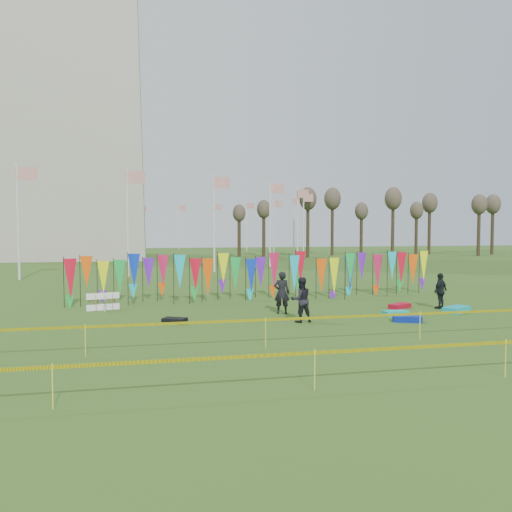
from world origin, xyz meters
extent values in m
plane|color=#2D4E16|center=(0.00, 0.00, 0.00)|extent=(160.00, 160.00, 0.00)
cylinder|color=silver|center=(14.00, 48.00, 4.00)|extent=(0.16, 0.16, 8.00)
plane|color=#B01A12|center=(14.60, 48.00, 7.30)|extent=(1.40, 0.00, 1.40)
cylinder|color=silver|center=(13.05, 55.25, 4.00)|extent=(0.16, 0.16, 8.00)
plane|color=#B01A12|center=(13.65, 55.25, 7.30)|extent=(1.40, 0.00, 1.40)
cylinder|color=silver|center=(10.25, 62.00, 4.00)|extent=(0.16, 0.16, 8.00)
plane|color=#B01A12|center=(10.85, 62.00, 7.30)|extent=(1.40, 0.00, 1.40)
cylinder|color=silver|center=(5.80, 67.80, 4.00)|extent=(0.16, 0.16, 8.00)
plane|color=#B01A12|center=(6.40, 67.80, 7.30)|extent=(1.40, 0.00, 1.40)
cylinder|color=silver|center=(0.00, 72.25, 4.00)|extent=(0.16, 0.16, 8.00)
plane|color=#B01A12|center=(0.60, 72.25, 7.30)|extent=(1.40, 0.00, 1.40)
cylinder|color=silver|center=(-6.75, 75.05, 4.00)|extent=(0.16, 0.16, 8.00)
plane|color=#B01A12|center=(-6.15, 75.05, 7.30)|extent=(1.40, 0.00, 1.40)
cylinder|color=silver|center=(-14.00, 76.00, 4.00)|extent=(0.16, 0.16, 8.00)
plane|color=#B01A12|center=(-13.40, 76.00, 7.30)|extent=(1.40, 0.00, 1.40)
cylinder|color=silver|center=(-21.25, 75.05, 4.00)|extent=(0.16, 0.16, 8.00)
plane|color=#B01A12|center=(-20.65, 75.05, 7.30)|extent=(1.40, 0.00, 1.40)
cylinder|color=silver|center=(-28.00, 72.25, 4.00)|extent=(0.16, 0.16, 8.00)
plane|color=#B01A12|center=(-27.40, 72.25, 7.30)|extent=(1.40, 0.00, 1.40)
cylinder|color=silver|center=(-14.00, 20.00, 4.00)|extent=(0.16, 0.16, 8.00)
plane|color=#B01A12|center=(-13.40, 20.00, 7.30)|extent=(1.40, 0.00, 1.40)
cylinder|color=silver|center=(-6.75, 20.95, 4.00)|extent=(0.16, 0.16, 8.00)
plane|color=#B01A12|center=(-6.15, 20.95, 7.30)|extent=(1.40, 0.00, 1.40)
cylinder|color=silver|center=(0.00, 23.75, 4.00)|extent=(0.16, 0.16, 8.00)
plane|color=#B01A12|center=(0.60, 23.75, 7.30)|extent=(1.40, 0.00, 1.40)
cylinder|color=silver|center=(5.80, 28.20, 4.00)|extent=(0.16, 0.16, 8.00)
plane|color=#B01A12|center=(6.40, 28.20, 7.30)|extent=(1.40, 0.00, 1.40)
cylinder|color=silver|center=(10.25, 34.00, 4.00)|extent=(0.16, 0.16, 8.00)
plane|color=#B01A12|center=(10.85, 34.00, 7.30)|extent=(1.40, 0.00, 1.40)
cylinder|color=silver|center=(13.05, 40.75, 4.00)|extent=(0.16, 0.16, 8.00)
plane|color=#B01A12|center=(13.65, 40.75, 7.30)|extent=(1.40, 0.00, 1.40)
cylinder|color=black|center=(-9.00, 7.04, 1.10)|extent=(0.03, 0.03, 2.21)
cone|color=red|center=(-8.72, 7.04, 1.33)|extent=(0.64, 0.64, 1.60)
cylinder|color=black|center=(-8.31, 7.04, 1.10)|extent=(0.03, 0.03, 2.21)
cone|color=#FF5008|center=(-8.03, 7.04, 1.33)|extent=(0.64, 0.64, 1.60)
cylinder|color=black|center=(-7.62, 7.04, 1.10)|extent=(0.03, 0.03, 2.21)
cone|color=#F4FF0D|center=(-7.34, 7.04, 1.33)|extent=(0.64, 0.64, 1.60)
cylinder|color=black|center=(-6.92, 7.04, 1.10)|extent=(0.03, 0.03, 2.21)
cone|color=green|center=(-6.64, 7.04, 1.33)|extent=(0.64, 0.64, 1.60)
cylinder|color=black|center=(-6.23, 7.04, 1.10)|extent=(0.03, 0.03, 2.21)
cone|color=#0B2FC9|center=(-5.95, 7.04, 1.33)|extent=(0.64, 0.64, 1.60)
cylinder|color=black|center=(-5.54, 7.04, 1.10)|extent=(0.03, 0.03, 2.21)
cone|color=#6916C7|center=(-5.26, 7.04, 1.33)|extent=(0.64, 0.64, 1.60)
cylinder|color=black|center=(-4.85, 7.04, 1.10)|extent=(0.03, 0.03, 2.21)
cone|color=#D01749|center=(-4.57, 7.04, 1.33)|extent=(0.64, 0.64, 1.60)
cylinder|color=black|center=(-4.15, 7.04, 1.10)|extent=(0.03, 0.03, 2.21)
cone|color=#0EBDD9|center=(-3.87, 7.04, 1.33)|extent=(0.64, 0.64, 1.60)
cylinder|color=black|center=(-3.46, 7.04, 1.10)|extent=(0.03, 0.03, 2.21)
cone|color=red|center=(-3.18, 7.04, 1.33)|extent=(0.64, 0.64, 1.60)
cylinder|color=black|center=(-2.77, 7.04, 1.10)|extent=(0.03, 0.03, 2.21)
cone|color=#FF5008|center=(-2.49, 7.04, 1.33)|extent=(0.64, 0.64, 1.60)
cylinder|color=black|center=(-2.08, 7.04, 1.10)|extent=(0.03, 0.03, 2.21)
cone|color=#F4FF0D|center=(-1.80, 7.04, 1.33)|extent=(0.64, 0.64, 1.60)
cylinder|color=black|center=(-1.38, 7.04, 1.10)|extent=(0.03, 0.03, 2.21)
cone|color=green|center=(-1.10, 7.04, 1.33)|extent=(0.64, 0.64, 1.60)
cylinder|color=black|center=(-0.69, 7.04, 1.10)|extent=(0.03, 0.03, 2.21)
cone|color=#0B2FC9|center=(-0.41, 7.04, 1.33)|extent=(0.64, 0.64, 1.60)
cylinder|color=black|center=(0.00, 7.04, 1.10)|extent=(0.03, 0.03, 2.21)
cone|color=#6916C7|center=(0.28, 7.04, 1.33)|extent=(0.64, 0.64, 1.60)
cylinder|color=black|center=(0.69, 7.04, 1.10)|extent=(0.03, 0.03, 2.21)
cone|color=#D01749|center=(0.97, 7.04, 1.33)|extent=(0.64, 0.64, 1.60)
cylinder|color=black|center=(1.38, 7.04, 1.10)|extent=(0.03, 0.03, 2.21)
cone|color=#0EBDD9|center=(1.66, 7.04, 1.33)|extent=(0.64, 0.64, 1.60)
cylinder|color=black|center=(2.08, 7.04, 1.10)|extent=(0.03, 0.03, 2.21)
cone|color=red|center=(2.36, 7.04, 1.33)|extent=(0.64, 0.64, 1.60)
cylinder|color=black|center=(2.77, 7.04, 1.10)|extent=(0.03, 0.03, 2.21)
cone|color=#FF5008|center=(3.05, 7.04, 1.33)|extent=(0.64, 0.64, 1.60)
cylinder|color=black|center=(3.46, 7.04, 1.10)|extent=(0.03, 0.03, 2.21)
cone|color=#F4FF0D|center=(3.74, 7.04, 1.33)|extent=(0.64, 0.64, 1.60)
cylinder|color=black|center=(4.15, 7.04, 1.10)|extent=(0.03, 0.03, 2.21)
cone|color=green|center=(4.43, 7.04, 1.33)|extent=(0.64, 0.64, 1.60)
cylinder|color=black|center=(4.85, 7.04, 1.10)|extent=(0.03, 0.03, 2.21)
cone|color=#0B2FC9|center=(5.13, 7.04, 1.33)|extent=(0.64, 0.64, 1.60)
cylinder|color=black|center=(5.54, 7.04, 1.10)|extent=(0.03, 0.03, 2.21)
cone|color=#6916C7|center=(5.82, 7.04, 1.33)|extent=(0.64, 0.64, 1.60)
cylinder|color=black|center=(6.23, 7.04, 1.10)|extent=(0.03, 0.03, 2.21)
cone|color=#D01749|center=(6.51, 7.04, 1.33)|extent=(0.64, 0.64, 1.60)
cylinder|color=black|center=(6.92, 7.04, 1.10)|extent=(0.03, 0.03, 2.21)
cone|color=#0EBDD9|center=(7.20, 7.04, 1.33)|extent=(0.64, 0.64, 1.60)
cylinder|color=black|center=(7.62, 7.04, 1.10)|extent=(0.03, 0.03, 2.21)
cone|color=red|center=(7.90, 7.04, 1.33)|extent=(0.64, 0.64, 1.60)
cylinder|color=black|center=(8.31, 7.04, 1.10)|extent=(0.03, 0.03, 2.21)
cone|color=#FF5008|center=(8.59, 7.04, 1.33)|extent=(0.64, 0.64, 1.60)
cylinder|color=black|center=(9.00, 7.04, 1.10)|extent=(0.03, 0.03, 2.21)
cone|color=#F4FF0D|center=(9.28, 7.04, 1.33)|extent=(0.64, 0.64, 1.60)
cube|color=#FFED05|center=(0.00, -2.84, 0.82)|extent=(26.00, 0.01, 0.08)
cylinder|color=yellow|center=(-7.00, -2.84, 0.45)|extent=(0.02, 0.02, 0.90)
cylinder|color=yellow|center=(-2.00, -2.84, 0.45)|extent=(0.02, 0.02, 0.90)
cylinder|color=yellow|center=(3.00, -2.84, 0.45)|extent=(0.02, 0.02, 0.90)
cube|color=#FFED05|center=(0.00, -6.87, 0.82)|extent=(26.00, 0.01, 0.08)
cylinder|color=yellow|center=(-7.00, -6.87, 0.45)|extent=(0.02, 0.02, 0.90)
cylinder|color=yellow|center=(-2.00, -6.87, 0.45)|extent=(0.02, 0.02, 0.90)
cylinder|color=yellow|center=(3.00, -6.87, 0.45)|extent=(0.02, 0.02, 0.90)
cylinder|color=#3B2D1D|center=(6.00, 44.00, 3.20)|extent=(0.44, 0.44, 6.40)
ellipsoid|color=#4D4133|center=(6.00, 44.00, 6.56)|extent=(1.92, 1.92, 2.56)
cylinder|color=#3B2D1D|center=(10.00, 44.00, 3.20)|extent=(0.44, 0.44, 6.40)
ellipsoid|color=#4D4133|center=(10.00, 44.00, 6.56)|extent=(1.92, 1.92, 2.56)
cylinder|color=#3B2D1D|center=(14.00, 44.00, 3.20)|extent=(0.44, 0.44, 6.40)
ellipsoid|color=#4D4133|center=(14.00, 44.00, 6.56)|extent=(1.92, 1.92, 2.56)
cylinder|color=#3B2D1D|center=(18.00, 44.00, 3.20)|extent=(0.44, 0.44, 6.40)
ellipsoid|color=#4D4133|center=(18.00, 44.00, 6.56)|extent=(1.92, 1.92, 2.56)
cylinder|color=#3B2D1D|center=(22.00, 44.00, 3.20)|extent=(0.44, 0.44, 6.40)
ellipsoid|color=#4D4133|center=(22.00, 44.00, 6.56)|extent=(1.92, 1.92, 2.56)
cylinder|color=#3B2D1D|center=(26.00, 44.00, 3.20)|extent=(0.44, 0.44, 6.40)
ellipsoid|color=#4D4133|center=(26.00, 44.00, 6.56)|extent=(1.92, 1.92, 2.56)
cylinder|color=#3B2D1D|center=(30.00, 44.00, 3.20)|extent=(0.44, 0.44, 6.40)
ellipsoid|color=#4D4133|center=(30.00, 44.00, 6.56)|extent=(1.92, 1.92, 2.56)
cylinder|color=#3B2D1D|center=(34.00, 44.00, 3.20)|extent=(0.44, 0.44, 6.40)
ellipsoid|color=#4D4133|center=(34.00, 44.00, 6.56)|extent=(1.92, 1.92, 2.56)
cylinder|color=#3B2D1D|center=(38.00, 44.00, 3.20)|extent=(0.44, 0.44, 6.40)
ellipsoid|color=#4D4133|center=(38.00, 44.00, 6.56)|extent=(1.92, 1.92, 2.56)
cylinder|color=#3B2D1D|center=(42.00, 44.00, 3.20)|extent=(0.44, 0.44, 6.40)
ellipsoid|color=#4D4133|center=(42.00, 44.00, 6.56)|extent=(1.92, 1.92, 2.56)
cylinder|color=red|center=(-7.55, 4.82, 0.39)|extent=(0.02, 0.02, 0.77)
cylinder|color=red|center=(-6.88, 4.82, 0.39)|extent=(0.02, 0.02, 0.77)
cylinder|color=red|center=(-7.55, 5.50, 0.39)|extent=(0.02, 0.02, 0.77)
cylinder|color=red|center=(-6.88, 5.50, 0.39)|extent=(0.02, 0.02, 0.77)
imported|color=black|center=(0.04, 2.79, 0.87)|extent=(0.72, 0.59, 1.74)
imported|color=black|center=(0.24, 0.81, 0.84)|extent=(0.85, 0.57, 1.68)
imported|color=black|center=(7.15, 2.56, 0.78)|extent=(1.05, 0.89, 1.56)
cube|color=#0BB1AD|center=(4.38, 1.35, 0.10)|extent=(1.00, 0.53, 0.20)
cube|color=#092298|center=(4.17, 0.04, 0.11)|extent=(1.17, 0.90, 0.22)
cube|color=#B20B22|center=(5.50, 3.09, 0.10)|extent=(1.18, 0.95, 0.20)
cube|color=black|center=(-4.38, 1.58, 0.10)|extent=(0.98, 0.83, 0.20)
cube|color=#0CA5B5|center=(7.24, 1.52, 0.12)|extent=(1.42, 1.15, 0.25)
camera|label=1|loc=(-5.31, -16.87, 3.44)|focal=35.00mm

